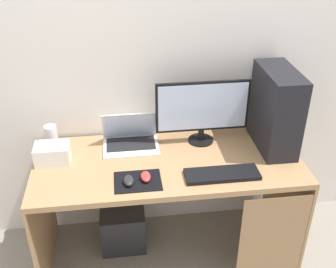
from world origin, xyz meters
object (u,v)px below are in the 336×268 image
(speaker, at_px, (51,137))
(projector, at_px, (52,154))
(pc_tower, at_px, (276,110))
(mouse_right, at_px, (129,181))
(laptop, at_px, (131,139))
(monitor, at_px, (202,110))
(subwoofer, at_px, (123,225))
(mouse_left, at_px, (146,177))
(keyboard, at_px, (222,174))

(speaker, relative_size, projector, 0.76)
(pc_tower, xyz_separation_m, mouse_right, (-0.91, -0.29, -0.23))
(laptop, bearing_deg, pc_tower, -7.28)
(monitor, distance_m, speaker, 0.95)
(monitor, bearing_deg, subwoofer, -175.40)
(projector, height_order, mouse_right, projector)
(mouse_left, bearing_deg, mouse_right, -165.26)
(projector, distance_m, mouse_right, 0.51)
(monitor, distance_m, subwoofer, 1.00)
(subwoofer, bearing_deg, mouse_left, -64.83)
(keyboard, distance_m, subwoofer, 0.92)
(laptop, relative_size, projector, 1.72)
(speaker, height_order, mouse_right, speaker)
(monitor, relative_size, projector, 2.90)
(mouse_right, bearing_deg, pc_tower, 17.65)
(laptop, bearing_deg, monitor, -1.98)
(laptop, bearing_deg, projector, -164.76)
(monitor, height_order, mouse_right, monitor)
(speaker, bearing_deg, monitor, -3.00)
(monitor, distance_m, laptop, 0.48)
(monitor, distance_m, keyboard, 0.44)
(speaker, bearing_deg, subwoofer, -12.98)
(monitor, height_order, projector, monitor)
(keyboard, bearing_deg, laptop, 141.16)
(projector, relative_size, subwoofer, 0.67)
(mouse_right, distance_m, subwoofer, 0.73)
(speaker, bearing_deg, keyboard, -23.74)
(projector, xyz_separation_m, mouse_right, (0.43, -0.27, -0.03))
(laptop, relative_size, mouse_left, 3.59)
(speaker, distance_m, keyboard, 1.07)
(pc_tower, bearing_deg, subwoofer, 176.82)
(monitor, bearing_deg, speaker, 177.00)
(pc_tower, height_order, mouse_left, pc_tower)
(pc_tower, height_order, mouse_right, pc_tower)
(pc_tower, bearing_deg, mouse_right, -162.35)
(mouse_left, relative_size, subwoofer, 0.32)
(monitor, xyz_separation_m, mouse_left, (-0.38, -0.36, -0.21))
(projector, bearing_deg, pc_tower, 0.62)
(pc_tower, bearing_deg, monitor, 167.32)
(speaker, bearing_deg, mouse_left, -36.78)
(pc_tower, relative_size, projector, 2.50)
(mouse_left, bearing_deg, projector, 154.69)
(laptop, xyz_separation_m, keyboard, (0.49, -0.40, -0.03))
(projector, distance_m, mouse_left, 0.59)
(speaker, bearing_deg, mouse_right, -43.82)
(mouse_left, bearing_deg, pc_tower, 17.98)
(monitor, xyz_separation_m, mouse_right, (-0.48, -0.39, -0.21))
(monitor, xyz_separation_m, keyboard, (0.04, -0.38, -0.22))
(mouse_right, relative_size, subwoofer, 0.32)
(monitor, relative_size, laptop, 1.68)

